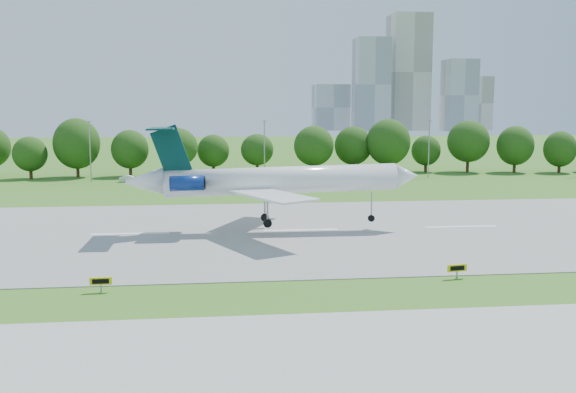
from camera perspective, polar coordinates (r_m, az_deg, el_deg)
The scene contains 10 objects.
ground at distance 59.95m, azimuth 23.99°, elevation -6.84°, with size 600.00×600.00×0.00m, color #33691B.
runway at distance 81.93m, azimuth 15.16°, elevation -2.64°, with size 400.00×45.00×0.08m, color gray.
tree_line at distance 145.25m, azimuth 5.51°, elevation 4.44°, with size 288.40×8.40×10.40m.
light_poles at distance 134.96m, azimuth 5.34°, elevation 4.26°, with size 175.90×0.25×12.19m.
skyline at distance 459.60m, azimuth 10.17°, elevation 9.59°, with size 127.00×52.00×80.00m.
airliner at distance 75.56m, azimuth -1.90°, elevation 1.52°, with size 34.73×25.45×11.90m.
taxi_sign_left at distance 53.29m, azimuth -16.30°, elevation -7.25°, with size 1.74×0.29×1.22m.
taxi_sign_centre at distance 57.10m, azimuth 14.80°, elevation -6.18°, with size 1.78×0.46×1.24m.
service_vehicle_a at distance 132.53m, azimuth -13.89°, elevation 1.55°, with size 1.43×4.09×1.35m, color silver.
service_vehicle_b at distance 133.25m, azimuth -8.03°, elevation 1.71°, with size 1.47×3.64×1.24m, color silver.
Camera 1 is at (-29.98, -49.89, 14.37)m, focal length 40.00 mm.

